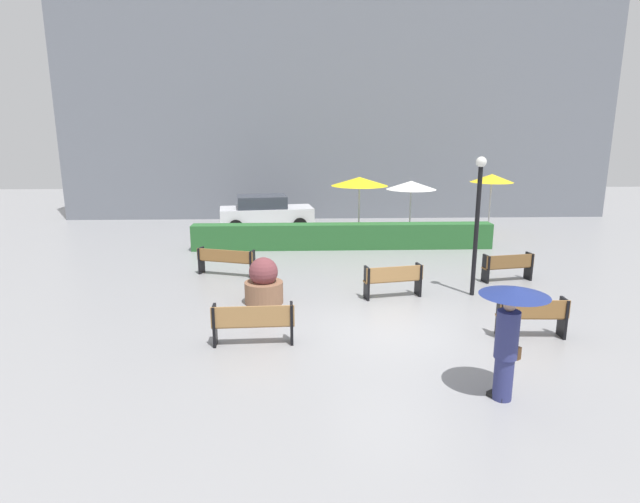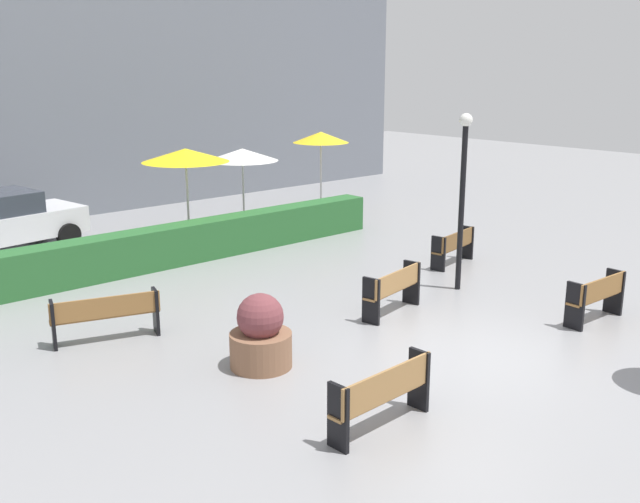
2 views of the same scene
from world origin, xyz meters
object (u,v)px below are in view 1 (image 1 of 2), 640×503
at_px(bench_far_right, 508,265).
at_px(patio_umbrella_yellow, 359,182).
at_px(bench_mid_center, 393,279).
at_px(pedestrian_with_umbrella, 510,322).
at_px(patio_umbrella_white, 411,185).
at_px(planter_pot, 264,284).
at_px(bench_far_left, 226,260).
at_px(parked_car, 265,212).
at_px(bench_near_right, 532,315).
at_px(lamp_post, 478,212).
at_px(patio_umbrella_yellow_far, 492,178).
at_px(bench_near_left, 253,322).

relative_size(bench_far_right, patio_umbrella_yellow, 0.60).
bearing_deg(bench_mid_center, bench_far_right, 21.04).
distance_m(pedestrian_with_umbrella, patio_umbrella_yellow, 12.86).
height_order(patio_umbrella_yellow, patio_umbrella_white, patio_umbrella_yellow).
height_order(planter_pot, patio_umbrella_yellow, patio_umbrella_yellow).
relative_size(bench_far_left, patio_umbrella_yellow, 0.71).
distance_m(bench_far_right, parked_car, 11.76).
bearing_deg(parked_car, bench_near_right, -62.87).
bearing_deg(pedestrian_with_umbrella, lamp_post, 76.92).
xyz_separation_m(bench_near_right, pedestrian_with_umbrella, (-1.61, -2.58, 0.85)).
relative_size(bench_far_left, planter_pot, 1.52).
relative_size(lamp_post, parked_car, 0.86).
relative_size(bench_far_right, pedestrian_with_umbrella, 0.80).
xyz_separation_m(bench_far_right, patio_umbrella_yellow_far, (1.95, 7.07, 1.97)).
bearing_deg(lamp_post, bench_near_left, -151.00).
relative_size(bench_near_left, patio_umbrella_yellow, 0.66).
xyz_separation_m(planter_pot, parked_car, (-0.64, 10.46, 0.29)).
distance_m(bench_far_right, bench_far_left, 8.67).
bearing_deg(bench_far_left, bench_near_right, -35.44).
xyz_separation_m(bench_near_left, lamp_post, (5.77, 3.20, 1.81)).
bearing_deg(bench_near_left, patio_umbrella_white, 62.77).
height_order(pedestrian_with_umbrella, patio_umbrella_white, patio_umbrella_white).
bearing_deg(patio_umbrella_yellow_far, patio_umbrella_white, -169.92).
bearing_deg(bench_near_left, lamp_post, 29.00).
relative_size(bench_near_left, patio_umbrella_yellow_far, 0.66).
bearing_deg(lamp_post, patio_umbrella_yellow_far, 67.52).
distance_m(bench_mid_center, planter_pot, 3.51).
relative_size(bench_near_right, pedestrian_with_umbrella, 0.76).
relative_size(bench_far_left, patio_umbrella_white, 0.77).
distance_m(bench_far_right, bench_mid_center, 4.02).
distance_m(patio_umbrella_yellow_far, parked_car, 10.11).
bearing_deg(patio_umbrella_yellow_far, bench_mid_center, -123.81).
relative_size(bench_far_left, parked_car, 0.43).
xyz_separation_m(bench_far_left, parked_car, (0.73, 7.76, 0.30)).
xyz_separation_m(planter_pot, patio_umbrella_white, (5.58, 8.18, 1.72)).
xyz_separation_m(pedestrian_with_umbrella, patio_umbrella_yellow_far, (4.76, 13.97, 1.09)).
relative_size(bench_far_left, pedestrian_with_umbrella, 0.94).
bearing_deg(patio_umbrella_white, patio_umbrella_yellow_far, 10.08).
bearing_deg(parked_car, pedestrian_with_umbrella, -72.02).
distance_m(bench_near_right, patio_umbrella_yellow_far, 11.98).
height_order(lamp_post, patio_umbrella_white, lamp_post).
distance_m(bench_mid_center, lamp_post, 2.88).
bearing_deg(patio_umbrella_yellow_far, lamp_post, -112.48).
height_order(bench_mid_center, parked_car, parked_car).
bearing_deg(bench_near_left, bench_far_right, 31.66).
bearing_deg(bench_far_right, bench_mid_center, -158.96).
height_order(pedestrian_with_umbrella, planter_pot, pedestrian_with_umbrella).
relative_size(bench_far_right, bench_near_right, 1.05).
bearing_deg(parked_car, bench_far_right, -47.88).
height_order(bench_far_left, planter_pot, planter_pot).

